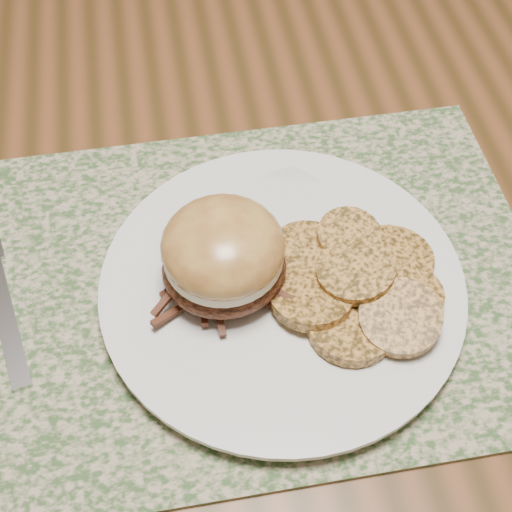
{
  "coord_description": "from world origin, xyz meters",
  "views": [
    {
      "loc": [
        -0.3,
        -0.38,
        1.21
      ],
      "look_at": [
        -0.25,
        -0.07,
        0.79
      ],
      "focal_mm": 50.0,
      "sensor_mm": 36.0,
      "label": 1
    }
  ],
  "objects": [
    {
      "name": "placemat",
      "position": [
        -0.25,
        -0.07,
        0.75
      ],
      "size": [
        0.45,
        0.33,
        0.0
      ],
      "primitive_type": "cube",
      "color": "#37532B",
      "rests_on": "dining_table"
    },
    {
      "name": "dinner_plate",
      "position": [
        -0.23,
        -0.09,
        0.76
      ],
      "size": [
        0.26,
        0.26,
        0.02
      ],
      "primitive_type": "cylinder",
      "color": "silver",
      "rests_on": "placemat"
    },
    {
      "name": "dining_table",
      "position": [
        0.0,
        0.0,
        0.67
      ],
      "size": [
        1.5,
        0.9,
        0.75
      ],
      "color": "brown",
      "rests_on": "ground"
    },
    {
      "name": "pork_sandwich",
      "position": [
        -0.28,
        -0.08,
        0.8
      ],
      "size": [
        0.1,
        0.1,
        0.07
      ],
      "rotation": [
        0.0,
        0.0,
        0.12
      ],
      "color": "black",
      "rests_on": "dinner_plate"
    },
    {
      "name": "ground",
      "position": [
        0.0,
        0.0,
        0.0
      ],
      "size": [
        3.5,
        3.5,
        0.0
      ],
      "primitive_type": "plane",
      "color": "#56361D",
      "rests_on": "ground"
    },
    {
      "name": "fork",
      "position": [
        -0.45,
        -0.05,
        0.76
      ],
      "size": [
        0.05,
        0.17,
        0.0
      ],
      "rotation": [
        0.0,
        0.0,
        0.22
      ],
      "color": "#BBBBC3",
      "rests_on": "placemat"
    },
    {
      "name": "roasted_potatoes",
      "position": [
        -0.18,
        -0.1,
        0.78
      ],
      "size": [
        0.15,
        0.16,
        0.03
      ],
      "color": "#BF8038",
      "rests_on": "dinner_plate"
    }
  ]
}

